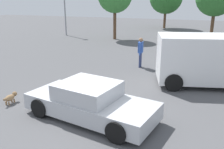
{
  "coord_description": "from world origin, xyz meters",
  "views": [
    {
      "loc": [
        3.2,
        -6.61,
        3.8
      ],
      "look_at": [
        0.01,
        2.01,
        0.9
      ],
      "focal_mm": 39.23,
      "sensor_mm": 36.0,
      "label": 1
    }
  ],
  "objects_px": {
    "dog": "(11,97)",
    "van_white": "(214,59)",
    "sedan_foreground": "(90,102)",
    "pedestrian": "(141,50)"
  },
  "relations": [
    {
      "from": "dog",
      "to": "van_white",
      "type": "xyz_separation_m",
      "value": [
        7.07,
        4.84,
        0.97
      ]
    },
    {
      "from": "sedan_foreground",
      "to": "pedestrian",
      "type": "xyz_separation_m",
      "value": [
        0.05,
        6.56,
        0.45
      ]
    },
    {
      "from": "van_white",
      "to": "pedestrian",
      "type": "height_order",
      "value": "van_white"
    },
    {
      "from": "pedestrian",
      "to": "dog",
      "type": "bearing_deg",
      "value": 59.31
    },
    {
      "from": "sedan_foreground",
      "to": "van_white",
      "type": "relative_size",
      "value": 0.88
    },
    {
      "from": "sedan_foreground",
      "to": "van_white",
      "type": "height_order",
      "value": "van_white"
    },
    {
      "from": "sedan_foreground",
      "to": "dog",
      "type": "height_order",
      "value": "sedan_foreground"
    },
    {
      "from": "pedestrian",
      "to": "van_white",
      "type": "bearing_deg",
      "value": 151.37
    },
    {
      "from": "van_white",
      "to": "pedestrian",
      "type": "distance_m",
      "value": 4.13
    },
    {
      "from": "sedan_foreground",
      "to": "pedestrian",
      "type": "distance_m",
      "value": 6.57
    }
  ]
}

